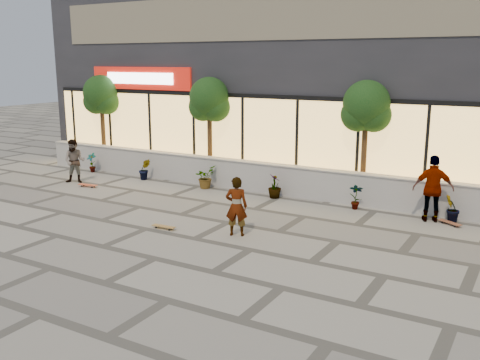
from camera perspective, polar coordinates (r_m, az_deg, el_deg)
The scene contains 18 objects.
ground at distance 12.74m, azimuth -9.08°, elevation -8.27°, with size 80.00×80.00×0.00m, color gray.
planter_wall at distance 18.31m, azimuth 4.78°, elevation 0.02°, with size 22.00×0.42×1.04m.
retail_building at distance 22.95m, azimuth 10.97°, elevation 11.76°, with size 24.00×9.17×8.50m.
shrub_a at distance 22.81m, azimuth -15.52°, elevation 1.81°, with size 0.43×0.29×0.81m, color #113813.
shrub_b at distance 20.93m, azimuth -10.13°, elevation 1.13°, with size 0.45×0.36×0.81m, color #113813.
shrub_c at distance 19.27m, azimuth -3.75°, elevation 0.31°, with size 0.73×0.63×0.81m, color #113813.
shrub_d at distance 17.90m, azimuth 3.72°, elevation -0.65°, with size 0.45×0.45×0.81m, color #113813.
shrub_e at distance 16.88m, azimuth 12.26°, elevation -1.74°, with size 0.43×0.29×0.81m, color #113813.
shrub_f at distance 16.28m, azimuth 21.67°, elevation -2.89°, with size 0.45×0.36×0.81m, color #113813.
tree_west at distance 23.72m, azimuth -14.59°, elevation 8.56°, with size 1.60×1.50×3.92m.
tree_midwest at distance 20.26m, azimuth -3.29°, elevation 8.30°, with size 1.60×1.50×3.92m.
tree_mideast at distance 17.69m, azimuth 13.31°, elevation 7.36°, with size 1.60×1.50×3.92m.
skater_center at distance 13.95m, azimuth -0.39°, elevation -2.82°, with size 0.58×0.38×1.59m, color silver.
skater_left at distance 20.93m, azimuth -17.22°, elevation 1.92°, with size 0.80×0.62×1.65m, color #8B7059.
skater_right_near at distance 16.08m, azimuth 19.91°, elevation -0.89°, with size 1.13×0.47×1.92m, color white.
skateboard_center at distance 14.83m, azimuth -8.14°, elevation -4.93°, with size 0.71×0.22×0.08m.
skateboard_left at distance 20.24m, azimuth -15.93°, elevation -0.51°, with size 0.77×0.30×0.09m.
skateboard_right_near at distance 16.13m, azimuth 21.48°, elevation -4.25°, with size 0.70×0.51×0.08m.
Camera 1 is at (7.62, -9.16, 4.52)m, focal length 40.00 mm.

